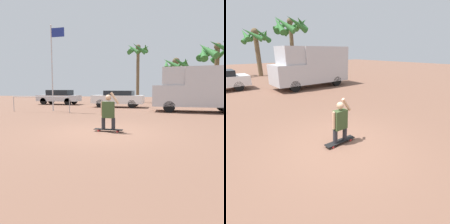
% 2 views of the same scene
% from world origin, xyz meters
% --- Properties ---
extents(ground_plane, '(80.00, 80.00, 0.00)m').
position_xyz_m(ground_plane, '(0.00, 0.00, 0.00)').
color(ground_plane, brown).
extents(skateboard, '(1.07, 0.24, 0.09)m').
position_xyz_m(skateboard, '(0.07, 0.10, 0.07)').
color(skateboard, black).
rests_on(skateboard, ground_plane).
extents(person_skateboarder, '(0.70, 0.22, 1.37)m').
position_xyz_m(person_skateboarder, '(0.07, 0.10, 0.78)').
color(person_skateboarder, '#28282D').
rests_on(person_skateboarder, skateboard).
extents(camper_van, '(5.99, 2.15, 3.07)m').
position_xyz_m(camper_van, '(4.22, 8.65, 1.66)').
color(camper_van, black).
rests_on(camper_van, ground_plane).
extents(palm_tree_near_van, '(4.48, 4.46, 6.71)m').
position_xyz_m(palm_tree_near_van, '(6.90, 17.91, 5.45)').
color(palm_tree_near_van, brown).
rests_on(palm_tree_near_van, ground_plane).
extents(palm_tree_center_background, '(3.12, 3.32, 5.14)m').
position_xyz_m(palm_tree_center_background, '(2.81, 17.86, 3.99)').
color(palm_tree_center_background, brown).
rests_on(palm_tree_center_background, ground_plane).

